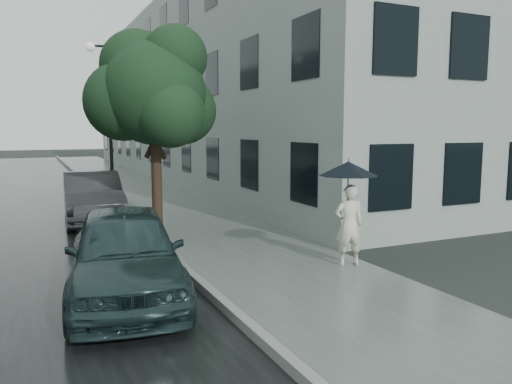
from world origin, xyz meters
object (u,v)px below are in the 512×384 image
street_tree (153,92)px  car_far (92,197)px  pedestrian (349,225)px  lamp_post (106,114)px  car_near (125,253)px

street_tree → car_far: size_ratio=1.20×
pedestrian → lamp_post: size_ratio=0.29×
street_tree → lamp_post: size_ratio=0.93×
lamp_post → car_near: lamp_post is taller
pedestrian → car_near: pedestrian is taller
street_tree → car_far: bearing=114.8°
lamp_post → car_far: size_ratio=1.28×
pedestrian → car_near: 4.35m
car_near → car_far: (0.33, 7.06, -0.01)m
pedestrian → street_tree: (-2.78, 4.32, 2.76)m
street_tree → car_near: size_ratio=1.21×
street_tree → pedestrian: bearing=-57.2°
street_tree → lamp_post: 5.60m
street_tree → car_near: (-1.56, -4.40, -2.84)m
lamp_post → car_far: (-0.88, -2.91, -2.44)m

